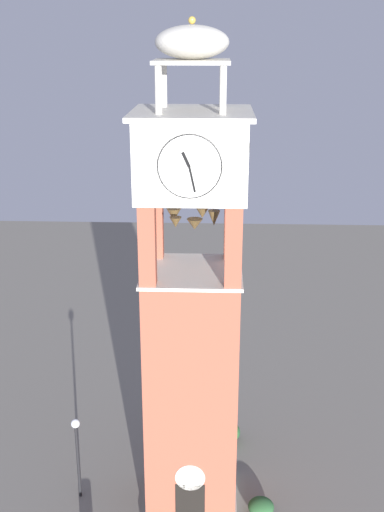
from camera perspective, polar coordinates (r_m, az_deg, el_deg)
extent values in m
plane|color=gray|center=(27.86, 0.00, -21.03)|extent=(80.00, 80.00, 0.00)
cube|color=#9E4C38|center=(24.92, 0.00, -12.28)|extent=(3.37, 3.37, 9.96)
cube|color=silver|center=(27.74, 0.00, -20.75)|extent=(3.57, 3.57, 0.35)
cube|color=black|center=(25.82, -0.17, -21.53)|extent=(1.10, 0.04, 2.20)
cylinder|color=silver|center=(24.93, -0.17, -19.09)|extent=(1.10, 0.04, 1.10)
cube|color=#9E4C38|center=(21.01, -3.98, 0.82)|extent=(0.56, 0.56, 2.86)
cube|color=#9E4C38|center=(20.90, 3.69, 0.72)|extent=(0.56, 0.56, 2.86)
cube|color=#9E4C38|center=(23.67, -3.26, 2.98)|extent=(0.56, 0.56, 2.86)
cube|color=#9E4C38|center=(23.57, 3.55, 2.90)|extent=(0.56, 0.56, 2.86)
cube|color=silver|center=(22.69, 0.00, -1.38)|extent=(3.53, 3.53, 0.12)
cone|color=brown|center=(22.07, 1.97, 3.38)|extent=(0.42, 0.42, 0.53)
cone|color=brown|center=(22.71, 0.92, 3.85)|extent=(0.46, 0.46, 0.38)
cone|color=brown|center=(22.48, -1.62, 3.68)|extent=(0.51, 0.51, 0.46)
cone|color=brown|center=(21.58, -1.47, 3.01)|extent=(0.41, 0.41, 0.36)
cone|color=brown|center=(21.35, 0.24, 2.84)|extent=(0.53, 0.53, 0.37)
cube|color=silver|center=(21.58, 0.00, 8.89)|extent=(3.61, 3.61, 2.63)
cylinder|color=white|center=(19.79, -0.22, 7.93)|extent=(2.00, 0.05, 2.00)
torus|color=black|center=(19.79, -0.22, 7.93)|extent=(2.02, 0.06, 2.02)
cube|color=black|center=(19.69, -0.53, 8.55)|extent=(0.29, 0.03, 0.49)
cube|color=black|center=(19.81, 0.03, 6.79)|extent=(0.23, 0.03, 0.79)
cylinder|color=white|center=(23.37, 0.19, 9.70)|extent=(2.00, 0.05, 2.00)
torus|color=black|center=(23.37, 0.19, 9.70)|extent=(2.02, 0.06, 2.02)
cube|color=black|center=(23.40, -0.07, 10.28)|extent=(0.29, 0.03, 0.49)
cube|color=black|center=(23.50, 0.40, 8.79)|extent=(0.23, 0.03, 0.79)
cylinder|color=white|center=(21.73, -4.87, 8.89)|extent=(0.05, 2.00, 2.00)
torus|color=black|center=(21.73, -4.87, 8.89)|extent=(0.06, 2.02, 2.02)
cube|color=black|center=(21.59, -5.08, 9.44)|extent=(0.03, 0.29, 0.49)
cube|color=black|center=(21.89, -4.97, 7.93)|extent=(0.03, 0.23, 0.79)
cylinder|color=white|center=(21.58, 4.90, 8.82)|extent=(0.05, 2.00, 2.00)
torus|color=black|center=(21.58, 4.90, 8.82)|extent=(0.06, 2.02, 2.02)
cube|color=black|center=(21.44, 5.09, 9.37)|extent=(0.03, 0.29, 0.49)
cube|color=black|center=(21.74, 5.02, 7.85)|extent=(0.03, 0.23, 0.79)
cube|color=silver|center=(21.37, 0.00, 12.57)|extent=(3.97, 3.97, 0.16)
cylinder|color=silver|center=(20.37, -3.00, 14.52)|extent=(0.22, 0.22, 1.47)
cylinder|color=silver|center=(20.28, 2.77, 14.50)|extent=(0.22, 0.22, 1.47)
cylinder|color=silver|center=(22.34, -2.52, 14.95)|extent=(0.22, 0.22, 1.47)
cylinder|color=silver|center=(22.26, 2.75, 14.93)|extent=(0.22, 0.22, 1.47)
cube|color=silver|center=(21.24, 0.00, 16.89)|extent=(2.42, 2.42, 0.12)
ellipsoid|color=silver|center=(21.22, 0.00, 18.46)|extent=(2.34, 2.34, 1.04)
sphere|color=#B79338|center=(21.22, 0.00, 20.19)|extent=(0.24, 0.24, 0.24)
cylinder|color=black|center=(27.53, -10.07, -17.57)|extent=(0.12, 0.12, 3.28)
sphere|color=silver|center=(26.49, -10.31, -14.42)|extent=(0.36, 0.36, 0.36)
ellipsoid|color=#28562D|center=(30.96, 3.07, -15.32)|extent=(1.27, 1.27, 0.90)
ellipsoid|color=#28562D|center=(31.01, -1.24, -15.27)|extent=(1.04, 1.04, 0.86)
ellipsoid|color=#28562D|center=(27.32, 6.15, -21.26)|extent=(1.03, 1.03, 0.63)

